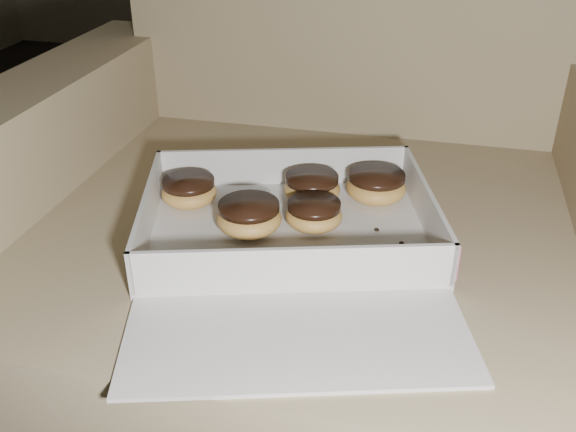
# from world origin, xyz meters

# --- Properties ---
(floor) EXTENTS (4.50, 4.50, 0.00)m
(floor) POSITION_xyz_m (0.00, 0.00, 0.00)
(floor) COLOR black
(floor) RESTS_ON ground
(armchair) EXTENTS (1.00, 0.85, 1.05)m
(armchair) POSITION_xyz_m (0.15, -0.07, 0.33)
(armchair) COLOR #887257
(armchair) RESTS_ON floor
(bakery_box) EXTENTS (0.49, 0.53, 0.07)m
(bakery_box) POSITION_xyz_m (0.15, -0.25, 0.48)
(bakery_box) COLOR silver
(bakery_box) RESTS_ON armchair
(donut_a) EXTENTS (0.09, 0.09, 0.04)m
(donut_a) POSITION_xyz_m (0.24, -0.10, 0.50)
(donut_a) COLOR gold
(donut_a) RESTS_ON bakery_box
(donut_b) EXTENTS (0.09, 0.09, 0.04)m
(donut_b) POSITION_xyz_m (0.08, -0.23, 0.50)
(donut_b) COLOR gold
(donut_b) RESTS_ON bakery_box
(donut_c) EXTENTS (0.08, 0.08, 0.04)m
(donut_c) POSITION_xyz_m (-0.02, -0.17, 0.50)
(donut_c) COLOR gold
(donut_c) RESTS_ON bakery_box
(donut_d) EXTENTS (0.08, 0.08, 0.04)m
(donut_d) POSITION_xyz_m (0.17, -0.20, 0.50)
(donut_d) COLOR gold
(donut_d) RESTS_ON bakery_box
(donut_e) EXTENTS (0.08, 0.08, 0.04)m
(donut_e) POSITION_xyz_m (0.15, -0.12, 0.50)
(donut_e) COLOR gold
(donut_e) RESTS_ON bakery_box
(crumb_a) EXTENTS (0.01, 0.01, 0.00)m
(crumb_a) POSITION_xyz_m (0.31, -0.22, 0.48)
(crumb_a) COLOR black
(crumb_a) RESTS_ON bakery_box
(crumb_b) EXTENTS (0.01, 0.01, 0.00)m
(crumb_b) POSITION_xyz_m (0.29, -0.21, 0.48)
(crumb_b) COLOR black
(crumb_b) RESTS_ON bakery_box
(crumb_c) EXTENTS (0.01, 0.01, 0.00)m
(crumb_c) POSITION_xyz_m (0.16, -0.27, 0.48)
(crumb_c) COLOR black
(crumb_c) RESTS_ON bakery_box
(crumb_d) EXTENTS (0.01, 0.01, 0.00)m
(crumb_d) POSITION_xyz_m (0.25, -0.19, 0.48)
(crumb_d) COLOR black
(crumb_d) RESTS_ON bakery_box
(crumb_e) EXTENTS (0.01, 0.01, 0.00)m
(crumb_e) POSITION_xyz_m (0.20, -0.26, 0.48)
(crumb_e) COLOR black
(crumb_e) RESTS_ON bakery_box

